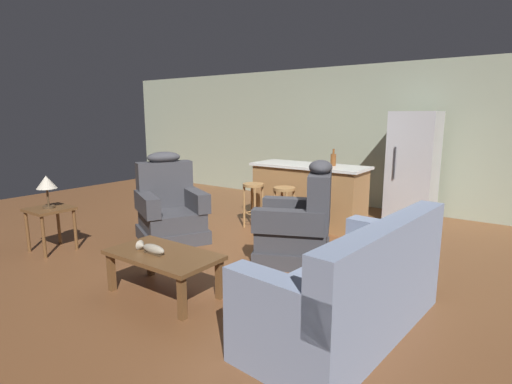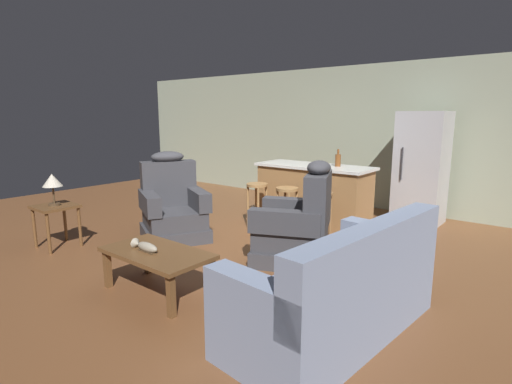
# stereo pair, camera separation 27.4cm
# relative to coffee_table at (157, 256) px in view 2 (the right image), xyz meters

# --- Properties ---
(ground_plane) EXTENTS (12.00, 12.00, 0.00)m
(ground_plane) POSITION_rel_coffee_table_xyz_m (-0.08, 1.69, -0.36)
(ground_plane) COLOR brown
(back_wall) EXTENTS (12.00, 0.05, 2.60)m
(back_wall) POSITION_rel_coffee_table_xyz_m (-0.08, 4.82, 0.94)
(back_wall) COLOR #9EA88E
(back_wall) RESTS_ON ground_plane
(coffee_table) EXTENTS (1.10, 0.60, 0.42)m
(coffee_table) POSITION_rel_coffee_table_xyz_m (0.00, 0.00, 0.00)
(coffee_table) COLOR brown
(coffee_table) RESTS_ON ground_plane
(fish_figurine) EXTENTS (0.34, 0.10, 0.10)m
(fish_figurine) POSITION_rel_coffee_table_xyz_m (-0.09, -0.07, 0.10)
(fish_figurine) COLOR #4C3823
(fish_figurine) RESTS_ON coffee_table
(couch) EXTENTS (1.01, 1.97, 0.94)m
(couch) POSITION_rel_coffee_table_xyz_m (1.73, 0.41, -0.02)
(couch) COLOR #8493B2
(couch) RESTS_ON ground_plane
(recliner_near_lamp) EXTENTS (1.13, 1.13, 1.20)m
(recliner_near_lamp) POSITION_rel_coffee_table_xyz_m (-1.28, 1.26, 0.06)
(recliner_near_lamp) COLOR #3D3D42
(recliner_near_lamp) RESTS_ON ground_plane
(recliner_near_island) EXTENTS (1.11, 1.11, 1.20)m
(recliner_near_island) POSITION_rel_coffee_table_xyz_m (0.59, 1.58, 0.06)
(recliner_near_island) COLOR #3D3D42
(recliner_near_island) RESTS_ON ground_plane
(end_table) EXTENTS (0.48, 0.48, 0.56)m
(end_table) POSITION_rel_coffee_table_xyz_m (-2.13, 0.03, 0.10)
(end_table) COLOR brown
(end_table) RESTS_ON ground_plane
(table_lamp) EXTENTS (0.24, 0.24, 0.41)m
(table_lamp) POSITION_rel_coffee_table_xyz_m (-2.11, 0.02, 0.50)
(table_lamp) COLOR #4C3823
(table_lamp) RESTS_ON end_table
(kitchen_island) EXTENTS (1.80, 0.70, 0.95)m
(kitchen_island) POSITION_rel_coffee_table_xyz_m (-0.08, 3.04, 0.11)
(kitchen_island) COLOR #9E7042
(kitchen_island) RESTS_ON ground_plane
(bar_stool_left) EXTENTS (0.32, 0.32, 0.68)m
(bar_stool_left) POSITION_rel_coffee_table_xyz_m (-0.70, 2.41, 0.11)
(bar_stool_left) COLOR #A87A47
(bar_stool_left) RESTS_ON ground_plane
(bar_stool_middle) EXTENTS (0.32, 0.32, 0.68)m
(bar_stool_middle) POSITION_rel_coffee_table_xyz_m (-0.14, 2.41, 0.11)
(bar_stool_middle) COLOR #A87A47
(bar_stool_middle) RESTS_ON ground_plane
(bar_stool_right) EXTENTS (0.32, 0.32, 0.68)m
(bar_stool_right) POSITION_rel_coffee_table_xyz_m (0.41, 2.41, 0.11)
(bar_stool_right) COLOR olive
(bar_stool_right) RESTS_ON ground_plane
(refrigerator) EXTENTS (0.70, 0.69, 1.76)m
(refrigerator) POSITION_rel_coffee_table_xyz_m (1.15, 4.24, 0.52)
(refrigerator) COLOR #B7B7BC
(refrigerator) RESTS_ON ground_plane
(bottle_tall_green) EXTENTS (0.08, 0.08, 0.26)m
(bottle_tall_green) POSITION_rel_coffee_table_xyz_m (0.28, 3.12, 0.68)
(bottle_tall_green) COLOR brown
(bottle_tall_green) RESTS_ON kitchen_island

